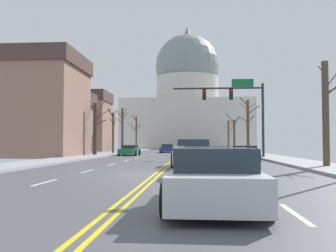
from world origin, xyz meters
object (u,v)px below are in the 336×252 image
(signal_gantry, at_px, (237,101))
(sedan_oncoming_00, at_px, (130,150))
(sedan_near_03, at_px, (214,178))
(sedan_near_02, at_px, (204,162))
(sedan_oncoming_01, at_px, (168,149))
(pickup_truck_near_01, at_px, (193,154))
(sedan_near_00, at_px, (244,154))

(signal_gantry, height_order, sedan_oncoming_00, signal_gantry)
(signal_gantry, relative_size, sedan_near_03, 1.71)
(signal_gantry, distance_m, sedan_near_02, 18.52)
(signal_gantry, relative_size, sedan_oncoming_01, 1.69)
(signal_gantry, xyz_separation_m, sedan_near_02, (-3.38, -17.67, -4.40))
(pickup_truck_near_01, xyz_separation_m, sedan_near_03, (0.44, -13.45, -0.11))
(signal_gantry, relative_size, sedan_near_00, 1.68)
(sedan_near_03, relative_size, sedan_oncoming_01, 0.99)
(sedan_near_00, bearing_deg, sedan_near_02, -104.30)
(sedan_near_00, bearing_deg, sedan_near_03, -99.33)
(sedan_near_00, distance_m, sedan_oncoming_01, 24.96)
(sedan_near_03, bearing_deg, sedan_oncoming_00, 102.87)
(sedan_near_02, relative_size, sedan_oncoming_01, 0.94)
(sedan_near_02, distance_m, sedan_oncoming_00, 26.27)
(sedan_near_02, bearing_deg, signal_gantry, 79.17)
(sedan_near_00, xyz_separation_m, sedan_oncoming_01, (-7.33, 23.86, 0.01))
(pickup_truck_near_01, relative_size, sedan_near_03, 1.20)
(signal_gantry, bearing_deg, sedan_oncoming_01, 111.25)
(sedan_near_02, bearing_deg, sedan_oncoming_00, 106.33)
(sedan_near_00, relative_size, sedan_near_02, 1.07)
(sedan_near_00, bearing_deg, sedan_oncoming_00, 130.92)
(sedan_near_02, relative_size, sedan_near_03, 0.95)
(sedan_near_00, xyz_separation_m, sedan_oncoming_00, (-10.67, 12.31, -0.01))
(signal_gantry, height_order, sedan_near_00, signal_gantry)
(pickup_truck_near_01, xyz_separation_m, sedan_near_02, (0.44, -6.33, -0.14))
(sedan_near_00, height_order, sedan_oncoming_00, sedan_near_00)
(sedan_near_00, height_order, pickup_truck_near_01, pickup_truck_near_01)
(sedan_near_00, relative_size, sedan_near_03, 1.02)
(pickup_truck_near_01, height_order, sedan_near_03, pickup_truck_near_01)
(pickup_truck_near_01, height_order, sedan_near_02, pickup_truck_near_01)
(signal_gantry, xyz_separation_m, sedan_near_00, (-0.09, -4.77, -4.42))
(signal_gantry, relative_size, sedan_oncoming_00, 1.81)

